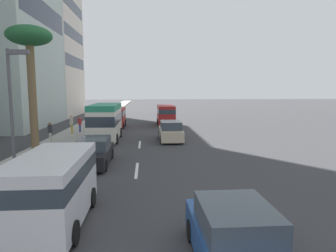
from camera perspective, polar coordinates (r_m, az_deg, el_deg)
ground_plane at (r=34.86m, az=-5.09°, el=-0.21°), size 198.00×198.00×0.00m
sidewalk_right at (r=35.56m, az=-15.73°, el=-0.18°), size 162.00×3.01×0.15m
lane_stripe_mid at (r=16.43m, az=-6.04°, el=-8.43°), size 3.20×0.16×0.01m
lane_stripe_far at (r=23.86m, az=-5.48°, el=-3.55°), size 3.20×0.16×0.01m
van_lead at (r=35.11m, az=-10.05°, el=1.91°), size 4.83×2.15×2.28m
minibus_second at (r=26.08m, az=-11.92°, el=1.02°), size 6.34×2.36×3.13m
car_third at (r=17.96m, az=-14.04°, el=-4.88°), size 4.66×1.87×1.54m
car_fourth at (r=7.95m, az=12.56°, el=-20.11°), size 4.02×1.91×1.64m
van_fifth at (r=36.63m, az=-0.42°, el=2.35°), size 4.97×2.13×2.42m
car_sixth at (r=25.49m, az=0.49°, el=-1.03°), size 4.71×1.92×1.70m
van_seventh at (r=10.41m, az=-21.35°, el=-10.56°), size 4.67×2.14×2.30m
pedestrian_near_lamp at (r=30.97m, az=-16.62°, el=0.45°), size 0.39×0.37×1.53m
pedestrian_mid_block at (r=25.40m, az=-21.74°, el=-0.94°), size 0.36×0.28×1.68m
pedestrian_by_tree at (r=29.78m, az=-18.06°, el=0.50°), size 0.38×0.38×1.82m
palm_tree at (r=23.44m, az=-25.09°, el=14.01°), size 3.08×3.08×8.64m
street_lamp at (r=14.86m, az=-27.63°, el=4.46°), size 0.24×0.97×6.00m
office_tower_far at (r=55.43m, az=-23.22°, el=21.18°), size 13.72×10.12×36.88m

